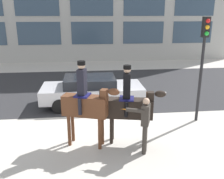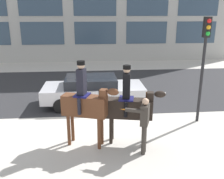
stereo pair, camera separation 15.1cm
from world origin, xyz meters
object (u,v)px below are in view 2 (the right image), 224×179
Objects in this scene: mounted_horse_companion at (130,106)px; street_car_near_lane at (93,90)px; mounted_horse_lead at (85,103)px; pedestrian_bystander at (144,121)px; traffic_light at (204,54)px.

mounted_horse_companion reaches higher than street_car_near_lane.
mounted_horse_lead is 3.80m from street_car_near_lane.
pedestrian_bystander is 4.63m from street_car_near_lane.
mounted_horse_lead is 1.56× the size of pedestrian_bystander.
pedestrian_bystander is at bearing -140.94° from traffic_light.
pedestrian_bystander is at bearing -53.81° from mounted_horse_companion.
pedestrian_bystander is 0.44× the size of traffic_light.
mounted_horse_companion is 3.55m from traffic_light.
traffic_light is (4.33, 1.46, 1.25)m from mounted_horse_lead.
mounted_horse_lead is at bearing -161.41° from traffic_light.
traffic_light is (2.95, 1.42, 1.39)m from mounted_horse_companion.
mounted_horse_companion is 0.56× the size of street_car_near_lane.
traffic_light is at bearing 37.45° from mounted_horse_companion.
traffic_light is at bearing 37.57° from mounted_horse_lead.
pedestrian_bystander is (0.32, -0.71, -0.24)m from mounted_horse_companion.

